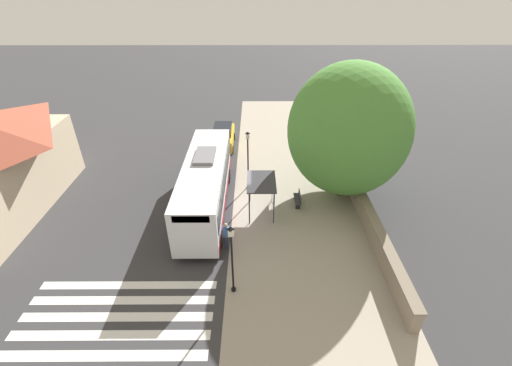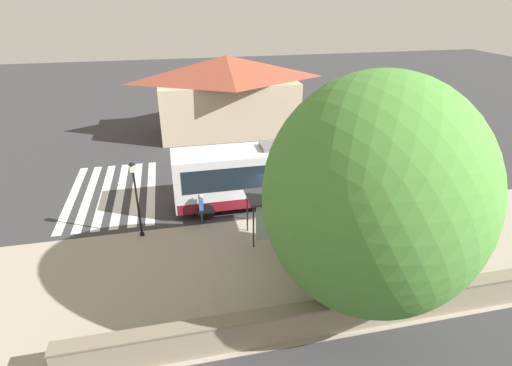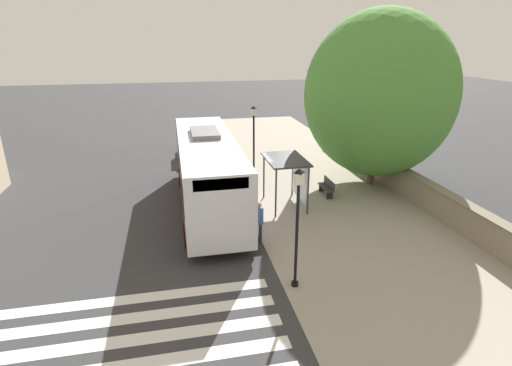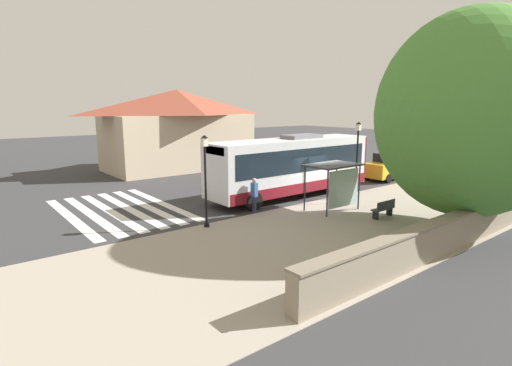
% 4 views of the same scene
% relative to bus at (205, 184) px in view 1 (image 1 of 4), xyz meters
% --- Properties ---
extents(ground_plane, '(120.00, 120.00, 0.00)m').
position_rel_bus_xyz_m(ground_plane, '(-1.75, -0.30, -1.89)').
color(ground_plane, '#353538').
rests_on(ground_plane, ground).
extents(sidewalk_plaza, '(9.00, 44.00, 0.02)m').
position_rel_bus_xyz_m(sidewalk_plaza, '(-6.25, -0.30, -1.88)').
color(sidewalk_plaza, '#9E9384').
rests_on(sidewalk_plaza, ground).
extents(crosswalk_stripes, '(9.00, 5.25, 0.01)m').
position_rel_bus_xyz_m(crosswalk_stripes, '(3.25, 9.23, -1.89)').
color(crosswalk_stripes, silver).
rests_on(crosswalk_stripes, ground).
extents(stone_wall, '(0.60, 20.00, 1.34)m').
position_rel_bus_xyz_m(stone_wall, '(-10.30, -0.30, -1.21)').
color(stone_wall, gray).
rests_on(stone_wall, ground).
extents(bus, '(2.70, 10.80, 3.66)m').
position_rel_bus_xyz_m(bus, '(0.00, 0.00, 0.00)').
color(bus, silver).
rests_on(bus, ground).
extents(bus_shelter, '(1.83, 2.74, 2.43)m').
position_rel_bus_xyz_m(bus_shelter, '(-3.82, 0.57, 0.14)').
color(bus_shelter, '#2D2D33').
rests_on(bus_shelter, ground).
extents(pedestrian, '(0.34, 0.24, 1.80)m').
position_rel_bus_xyz_m(pedestrian, '(-1.60, 4.06, -0.83)').
color(pedestrian, '#2D3347').
rests_on(pedestrian, ground).
extents(bench, '(0.40, 1.43, 0.88)m').
position_rel_bus_xyz_m(bench, '(-6.21, -0.29, -1.42)').
color(bench, '#333338').
rests_on(bench, ground).
extents(street_lamp_near, '(0.28, 0.28, 4.46)m').
position_rel_bus_xyz_m(street_lamp_near, '(-2.76, -2.55, 0.75)').
color(street_lamp_near, black).
rests_on(street_lamp_near, ground).
extents(street_lamp_far, '(0.28, 0.28, 4.13)m').
position_rel_bus_xyz_m(street_lamp_far, '(-2.16, 7.22, 0.57)').
color(street_lamp_far, black).
rests_on(street_lamp_far, ground).
extents(shade_tree, '(7.90, 7.90, 9.34)m').
position_rel_bus_xyz_m(shade_tree, '(-9.31, -1.50, 3.10)').
color(shade_tree, brown).
rests_on(shade_tree, ground).
extents(parked_car_behind_bus, '(1.98, 4.54, 1.93)m').
position_rel_bus_xyz_m(parked_car_behind_bus, '(-0.36, -9.68, -0.95)').
color(parked_car_behind_bus, gold).
rests_on(parked_car_behind_bus, ground).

